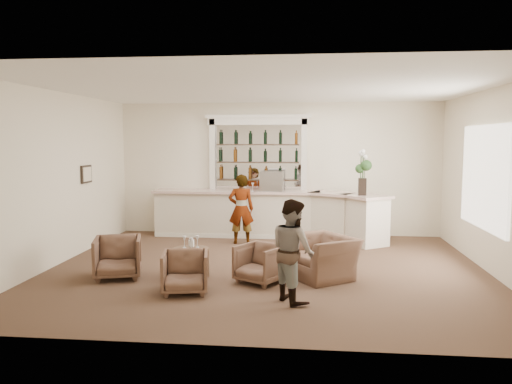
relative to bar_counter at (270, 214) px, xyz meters
The scene contains 19 objects.
ground 3.05m from the bar_counter, 86.88° to the right, with size 8.00×8.00×0.00m, color brown.
room_shell 2.91m from the bar_counter, 81.89° to the right, with size 8.04×7.02×3.32m.
bar_counter is the anchor object (origin of this frame).
back_bar_alcove 1.55m from the bar_counter, 129.15° to the left, with size 2.64×0.25×3.00m.
cocktail_table 3.81m from the bar_counter, 106.95° to the right, with size 0.63×0.63×0.50m, color #4C3721.
sommelier 1.01m from the bar_counter, 128.05° to the right, with size 0.58×0.38×1.60m, color gray.
guest 4.83m from the bar_counter, 81.66° to the right, with size 0.74×0.58×1.52m, color gray.
armchair_left 4.50m from the bar_counter, 121.45° to the right, with size 0.77×0.79×0.72m, color brown.
armchair_center 4.66m from the bar_counter, 102.19° to the right, with size 0.70×0.72×0.66m, color brown.
armchair_right 3.88m from the bar_counter, 87.99° to the right, with size 0.69×0.71×0.65m, color brown.
armchair_far 3.65m from the bar_counter, 71.57° to the right, with size 1.11×0.97×0.72m, color brown.
espresso_machine 0.81m from the bar_counter, 20.25° to the left, with size 0.55×0.46×0.49m, color #B7B8BC.
flower_vase 2.50m from the bar_counter, 16.52° to the right, with size 0.27×0.27×1.02m.
wine_glass_bar_left 0.79m from the bar_counter, behind, with size 0.07×0.07×0.21m, color white, non-canonical shape.
wine_glass_bar_right 0.74m from the bar_counter, 13.28° to the left, with size 0.07×0.07×0.21m, color white, non-canonical shape.
wine_glass_tbl_a 3.80m from the bar_counter, 108.81° to the right, with size 0.07×0.07×0.21m, color white, non-canonical shape.
wine_glass_tbl_b 3.69m from the bar_counter, 105.83° to the right, with size 0.07×0.07×0.21m, color white, non-canonical shape.
wine_glass_tbl_c 3.91m from the bar_counter, 105.83° to the right, with size 0.07×0.07×0.21m, color white, non-canonical shape.
napkin_holder 3.67m from the bar_counter, 107.89° to the right, with size 0.08×0.08×0.12m, color white.
Camera 1 is at (0.75, -9.00, 2.38)m, focal length 35.00 mm.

